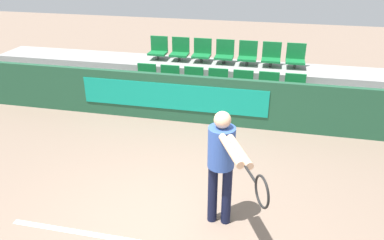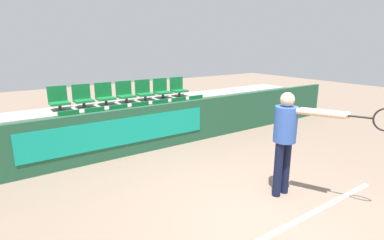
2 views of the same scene
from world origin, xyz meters
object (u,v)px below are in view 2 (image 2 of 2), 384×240
object	(u,v)px
stadium_chair_4	(162,112)
stadium_chair_13	(178,88)
stadium_chair_1	(97,122)
tennis_player	(290,133)
stadium_chair_7	(59,99)
stadium_chair_2	(121,118)
stadium_chair_8	(83,97)
stadium_chair_3	(142,115)
stadium_chair_12	(162,89)
stadium_chair_6	(198,107)
stadium_chair_0	(71,126)
stadium_chair_9	(105,95)
stadium_chair_10	(125,93)
stadium_chair_11	(144,91)
stadium_chair_5	(181,110)

from	to	relation	value
stadium_chair_4	stadium_chair_13	bearing A→B (deg)	42.53
stadium_chair_1	tennis_player	xyz separation A→B (m)	(1.78, -3.80, 0.38)
stadium_chair_7	stadium_chair_13	xyz separation A→B (m)	(3.34, 0.00, 0.00)
stadium_chair_2	stadium_chair_7	bearing A→B (deg)	137.47
stadium_chair_8	tennis_player	world-z (taller)	tennis_player
stadium_chair_3	stadium_chair_12	bearing A→B (deg)	42.53
stadium_chair_2	stadium_chair_3	distance (m)	0.56
stadium_chair_2	stadium_chair_4	world-z (taller)	same
stadium_chair_6	tennis_player	distance (m)	3.95
stadium_chair_0	stadium_chair_4	distance (m)	2.23
stadium_chair_9	stadium_chair_10	world-z (taller)	same
stadium_chair_3	stadium_chair_4	xyz separation A→B (m)	(0.56, 0.00, 0.00)
stadium_chair_3	stadium_chair_8	size ratio (longest dim) A/B	1.00
stadium_chair_1	stadium_chair_10	distance (m)	1.57
stadium_chair_11	tennis_player	bearing A→B (deg)	-88.75
stadium_chair_8	tennis_player	bearing A→B (deg)	-69.75
stadium_chair_3	stadium_chair_7	bearing A→B (deg)	148.55
stadium_chair_4	stadium_chair_10	bearing A→B (deg)	118.59
stadium_chair_7	tennis_player	size ratio (longest dim) A/B	0.34
tennis_player	stadium_chair_13	bearing A→B (deg)	52.88
stadium_chair_11	stadium_chair_3	bearing A→B (deg)	-118.59
stadium_chair_0	tennis_player	bearing A→B (deg)	-58.40
stadium_chair_13	stadium_chair_8	bearing A→B (deg)	180.00
stadium_chair_5	stadium_chair_13	distance (m)	1.24
tennis_player	stadium_chair_5	bearing A→B (deg)	57.92
stadium_chair_10	stadium_chair_11	distance (m)	0.56
stadium_chair_9	stadium_chair_12	distance (m)	1.67
stadium_chair_8	stadium_chair_13	bearing A→B (deg)	0.00
stadium_chair_1	stadium_chair_12	distance (m)	2.49
stadium_chair_0	stadium_chair_4	bearing A→B (deg)	0.00
stadium_chair_1	stadium_chair_8	xyz separation A→B (m)	(0.00, 1.02, 0.41)
stadium_chair_7	stadium_chair_9	bearing A→B (deg)	0.00
stadium_chair_5	stadium_chair_8	world-z (taller)	stadium_chair_8
stadium_chair_12	stadium_chair_3	bearing A→B (deg)	-137.47
stadium_chair_1	stadium_chair_13	size ratio (longest dim) A/B	1.00
stadium_chair_2	stadium_chair_11	xyz separation A→B (m)	(1.11, 1.02, 0.41)
stadium_chair_2	stadium_chair_6	distance (m)	2.23
stadium_chair_3	stadium_chair_6	size ratio (longest dim) A/B	1.00
stadium_chair_9	tennis_player	size ratio (longest dim) A/B	0.34
stadium_chair_11	tennis_player	distance (m)	4.82
stadium_chair_5	stadium_chair_11	world-z (taller)	stadium_chair_11
stadium_chair_1	tennis_player	world-z (taller)	tennis_player
stadium_chair_9	stadium_chair_12	bearing A→B (deg)	0.00
stadium_chair_6	stadium_chair_8	xyz separation A→B (m)	(-2.79, 1.02, 0.41)
stadium_chair_6	stadium_chair_10	xyz separation A→B (m)	(-1.67, 1.02, 0.41)
stadium_chair_1	stadium_chair_8	world-z (taller)	stadium_chair_8
stadium_chair_3	stadium_chair_4	bearing A→B (deg)	0.00
stadium_chair_7	stadium_chair_10	world-z (taller)	same
stadium_chair_2	stadium_chair_12	xyz separation A→B (m)	(1.67, 1.02, 0.41)
stadium_chair_0	stadium_chair_10	distance (m)	2.00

